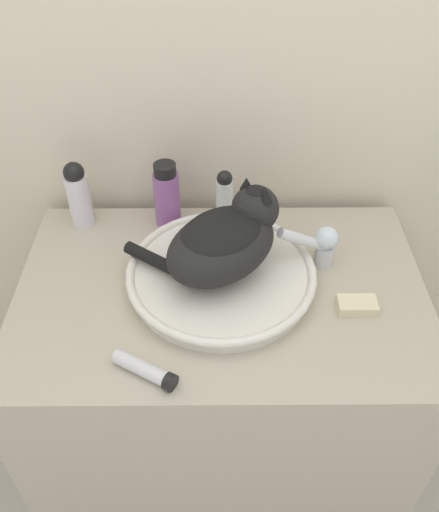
{
  "coord_description": "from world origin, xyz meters",
  "views": [
    {
      "loc": [
        -0.01,
        -0.54,
        1.73
      ],
      "look_at": [
        -0.0,
        0.3,
        0.97
      ],
      "focal_mm": 38.0,
      "sensor_mm": 36.0,
      "label": 1
    }
  ],
  "objects_px": {
    "faucet": "(321,244)",
    "soap_bar": "(357,305)",
    "deodorant_stick": "(224,198)",
    "lotion_bottle_white": "(78,194)",
    "cat": "(224,238)",
    "mouthwash_bottle": "(167,196)",
    "cream_tube": "(145,370)"
  },
  "relations": [
    {
      "from": "deodorant_stick",
      "to": "soap_bar",
      "type": "relative_size",
      "value": 1.83
    },
    {
      "from": "faucet",
      "to": "deodorant_stick",
      "type": "distance_m",
      "value": 0.27
    },
    {
      "from": "cat",
      "to": "deodorant_stick",
      "type": "height_order",
      "value": "cat"
    },
    {
      "from": "cat",
      "to": "mouthwash_bottle",
      "type": "height_order",
      "value": "cat"
    },
    {
      "from": "cat",
      "to": "soap_bar",
      "type": "distance_m",
      "value": 0.31
    },
    {
      "from": "lotion_bottle_white",
      "to": "cream_tube",
      "type": "relative_size",
      "value": 1.33
    },
    {
      "from": "cat",
      "to": "lotion_bottle_white",
      "type": "distance_m",
      "value": 0.41
    },
    {
      "from": "deodorant_stick",
      "to": "faucet",
      "type": "bearing_deg",
      "value": -36.6
    },
    {
      "from": "lotion_bottle_white",
      "to": "soap_bar",
      "type": "distance_m",
      "value": 0.7
    },
    {
      "from": "cream_tube",
      "to": "mouthwash_bottle",
      "type": "bearing_deg",
      "value": 88.17
    },
    {
      "from": "lotion_bottle_white",
      "to": "soap_bar",
      "type": "height_order",
      "value": "lotion_bottle_white"
    },
    {
      "from": "deodorant_stick",
      "to": "soap_bar",
      "type": "xyz_separation_m",
      "value": [
        0.28,
        -0.3,
        -0.06
      ]
    },
    {
      "from": "cream_tube",
      "to": "soap_bar",
      "type": "bearing_deg",
      "value": 20.77
    },
    {
      "from": "faucet",
      "to": "cream_tube",
      "type": "relative_size",
      "value": 1.1
    },
    {
      "from": "deodorant_stick",
      "to": "mouthwash_bottle",
      "type": "bearing_deg",
      "value": 180.0
    },
    {
      "from": "faucet",
      "to": "mouthwash_bottle",
      "type": "xyz_separation_m",
      "value": [
        -0.35,
        0.16,
        0.02
      ]
    },
    {
      "from": "mouthwash_bottle",
      "to": "lotion_bottle_white",
      "type": "height_order",
      "value": "lotion_bottle_white"
    },
    {
      "from": "lotion_bottle_white",
      "to": "soap_bar",
      "type": "relative_size",
      "value": 2.12
    },
    {
      "from": "lotion_bottle_white",
      "to": "cream_tube",
      "type": "xyz_separation_m",
      "value": [
        0.2,
        -0.46,
        -0.07
      ]
    },
    {
      "from": "cat",
      "to": "cream_tube",
      "type": "height_order",
      "value": "cat"
    },
    {
      "from": "mouthwash_bottle",
      "to": "deodorant_stick",
      "type": "relative_size",
      "value": 1.13
    },
    {
      "from": "cream_tube",
      "to": "cat",
      "type": "bearing_deg",
      "value": 59.62
    },
    {
      "from": "mouthwash_bottle",
      "to": "faucet",
      "type": "bearing_deg",
      "value": -24.14
    },
    {
      "from": "faucet",
      "to": "cream_tube",
      "type": "distance_m",
      "value": 0.48
    },
    {
      "from": "faucet",
      "to": "soap_bar",
      "type": "relative_size",
      "value": 1.75
    },
    {
      "from": "cream_tube",
      "to": "deodorant_stick",
      "type": "bearing_deg",
      "value": 71.48
    },
    {
      "from": "deodorant_stick",
      "to": "lotion_bottle_white",
      "type": "bearing_deg",
      "value": 180.0
    },
    {
      "from": "cat",
      "to": "faucet",
      "type": "height_order",
      "value": "cat"
    },
    {
      "from": "soap_bar",
      "to": "faucet",
      "type": "bearing_deg",
      "value": 114.27
    },
    {
      "from": "mouthwash_bottle",
      "to": "lotion_bottle_white",
      "type": "relative_size",
      "value": 0.98
    },
    {
      "from": "faucet",
      "to": "soap_bar",
      "type": "height_order",
      "value": "faucet"
    },
    {
      "from": "lotion_bottle_white",
      "to": "soap_bar",
      "type": "xyz_separation_m",
      "value": [
        0.63,
        -0.3,
        -0.08
      ]
    }
  ]
}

